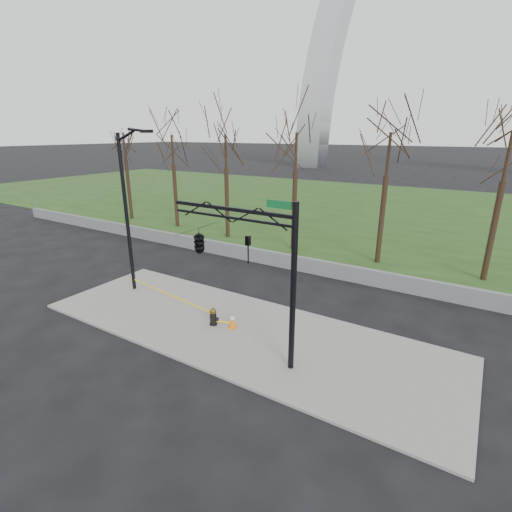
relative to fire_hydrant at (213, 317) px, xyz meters
The scene contains 10 objects.
ground 1.17m from the fire_hydrant, 14.04° to the left, with size 500.00×500.00×0.00m, color black.
sidewalk 1.15m from the fire_hydrant, 14.04° to the left, with size 18.00×6.00×0.10m, color slate.
grass_strip 30.28m from the fire_hydrant, 88.04° to the left, with size 120.00×40.00×0.06m, color #213B15.
guardrail 8.32m from the fire_hydrant, 82.87° to the left, with size 60.00×0.30×0.90m, color #59595B.
tree_row 13.06m from the fire_hydrant, 100.05° to the left, with size 39.59×4.00×8.82m.
fire_hydrant is the anchor object (origin of this frame).
traffic_cone 0.87m from the fire_hydrant, 14.75° to the left, with size 0.41×0.41×0.63m.
street_light 7.23m from the fire_hydrant, behind, with size 2.39×0.26×8.21m.
traffic_signal_mast 3.92m from the fire_hydrant, 44.04° to the right, with size 5.10×2.49×6.00m.
caution_tape 2.63m from the fire_hydrant, behind, with size 6.87×0.91×0.42m.
Camera 1 is at (8.17, -11.58, 8.00)m, focal length 26.33 mm.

